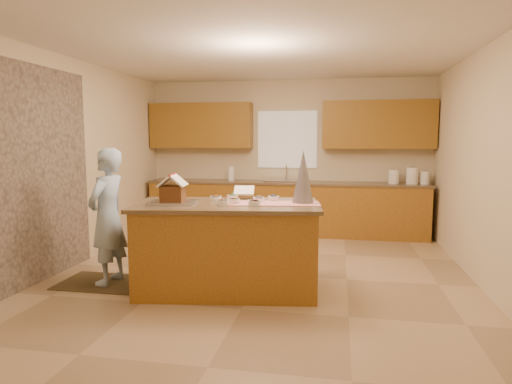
# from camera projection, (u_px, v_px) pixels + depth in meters

# --- Properties ---
(floor) EXTENTS (5.50, 5.50, 0.00)m
(floor) POSITION_uv_depth(u_px,v_px,m) (261.00, 275.00, 5.46)
(floor) COLOR tan
(floor) RESTS_ON ground
(ceiling) EXTENTS (5.50, 5.50, 0.00)m
(ceiling) POSITION_uv_depth(u_px,v_px,m) (261.00, 49.00, 5.14)
(ceiling) COLOR silver
(ceiling) RESTS_ON floor
(wall_back) EXTENTS (5.50, 5.50, 0.00)m
(wall_back) POSITION_uv_depth(u_px,v_px,m) (287.00, 156.00, 7.98)
(wall_back) COLOR beige
(wall_back) RESTS_ON floor
(wall_front) EXTENTS (5.50, 5.50, 0.00)m
(wall_front) POSITION_uv_depth(u_px,v_px,m) (181.00, 192.00, 2.62)
(wall_front) COLOR beige
(wall_front) RESTS_ON floor
(wall_left) EXTENTS (5.50, 5.50, 0.00)m
(wall_left) POSITION_uv_depth(u_px,v_px,m) (71.00, 163.00, 5.75)
(wall_left) COLOR beige
(wall_left) RESTS_ON floor
(wall_right) EXTENTS (5.50, 5.50, 0.00)m
(wall_right) POSITION_uv_depth(u_px,v_px,m) (486.00, 167.00, 4.85)
(wall_right) COLOR beige
(wall_right) RESTS_ON floor
(stone_accent) EXTENTS (0.00, 2.50, 2.50)m
(stone_accent) POSITION_uv_depth(u_px,v_px,m) (32.00, 176.00, 4.98)
(stone_accent) COLOR gray
(stone_accent) RESTS_ON wall_left
(window_curtain) EXTENTS (1.05, 0.03, 1.00)m
(window_curtain) POSITION_uv_depth(u_px,v_px,m) (287.00, 140.00, 7.92)
(window_curtain) COLOR white
(window_curtain) RESTS_ON wall_back
(back_counter_base) EXTENTS (4.80, 0.60, 0.88)m
(back_counter_base) POSITION_uv_depth(u_px,v_px,m) (285.00, 209.00, 7.80)
(back_counter_base) COLOR #A16121
(back_counter_base) RESTS_ON floor
(back_counter_top) EXTENTS (4.85, 0.63, 0.04)m
(back_counter_top) POSITION_uv_depth(u_px,v_px,m) (285.00, 183.00, 7.75)
(back_counter_top) COLOR brown
(back_counter_top) RESTS_ON back_counter_base
(upper_cabinet_left) EXTENTS (1.85, 0.35, 0.80)m
(upper_cabinet_left) POSITION_uv_depth(u_px,v_px,m) (201.00, 126.00, 8.03)
(upper_cabinet_left) COLOR olive
(upper_cabinet_left) RESTS_ON wall_back
(upper_cabinet_right) EXTENTS (1.85, 0.35, 0.80)m
(upper_cabinet_right) POSITION_uv_depth(u_px,v_px,m) (378.00, 125.00, 7.46)
(upper_cabinet_right) COLOR olive
(upper_cabinet_right) RESTS_ON wall_back
(sink) EXTENTS (0.70, 0.45, 0.12)m
(sink) POSITION_uv_depth(u_px,v_px,m) (285.00, 183.00, 7.75)
(sink) COLOR silver
(sink) RESTS_ON back_counter_top
(faucet) EXTENTS (0.03, 0.03, 0.28)m
(faucet) POSITION_uv_depth(u_px,v_px,m) (286.00, 173.00, 7.90)
(faucet) COLOR silver
(faucet) RESTS_ON back_counter_top
(island_base) EXTENTS (2.01, 1.20, 0.93)m
(island_base) POSITION_uv_depth(u_px,v_px,m) (227.00, 249.00, 4.86)
(island_base) COLOR #A16121
(island_base) RESTS_ON floor
(island_top) EXTENTS (2.10, 1.30, 0.04)m
(island_top) POSITION_uv_depth(u_px,v_px,m) (227.00, 205.00, 4.81)
(island_top) COLOR brown
(island_top) RESTS_ON island_base
(table_runner) EXTENTS (1.09, 0.52, 0.01)m
(table_runner) POSITION_uv_depth(u_px,v_px,m) (271.00, 203.00, 4.78)
(table_runner) COLOR red
(table_runner) RESTS_ON island_top
(baking_tray) EXTENTS (0.53, 0.42, 0.03)m
(baking_tray) POSITION_uv_depth(u_px,v_px,m) (173.00, 202.00, 4.78)
(baking_tray) COLOR silver
(baking_tray) RESTS_ON island_top
(cookbook) EXTENTS (0.25, 0.21, 0.10)m
(cookbook) POSITION_uv_depth(u_px,v_px,m) (244.00, 190.00, 5.18)
(cookbook) COLOR white
(cookbook) RESTS_ON island_top
(tinsel_tree) EXTENTS (0.26, 0.26, 0.58)m
(tinsel_tree) POSITION_uv_depth(u_px,v_px,m) (303.00, 177.00, 4.79)
(tinsel_tree) COLOR silver
(tinsel_tree) RESTS_ON island_top
(rug) EXTENTS (1.05, 0.69, 0.01)m
(rug) POSITION_uv_depth(u_px,v_px,m) (106.00, 283.00, 5.14)
(rug) COLOR black
(rug) RESTS_ON floor
(boy) EXTENTS (0.42, 0.60, 1.55)m
(boy) POSITION_uv_depth(u_px,v_px,m) (108.00, 216.00, 5.04)
(boy) COLOR #A2C2E6
(boy) RESTS_ON rug
(canister_a) EXTENTS (0.17, 0.17, 0.23)m
(canister_a) POSITION_uv_depth(u_px,v_px,m) (394.00, 177.00, 7.40)
(canister_a) COLOR white
(canister_a) RESTS_ON back_counter_top
(canister_b) EXTENTS (0.19, 0.19, 0.27)m
(canister_b) POSITION_uv_depth(u_px,v_px,m) (412.00, 176.00, 7.34)
(canister_b) COLOR white
(canister_b) RESTS_ON back_counter_top
(canister_c) EXTENTS (0.15, 0.15, 0.21)m
(canister_c) POSITION_uv_depth(u_px,v_px,m) (425.00, 178.00, 7.31)
(canister_c) COLOR white
(canister_c) RESTS_ON back_counter_top
(paper_towel) EXTENTS (0.12, 0.12, 0.25)m
(paper_towel) POSITION_uv_depth(u_px,v_px,m) (231.00, 174.00, 7.90)
(paper_towel) COLOR white
(paper_towel) RESTS_ON back_counter_top
(gingerbread_house) EXTENTS (0.33, 0.33, 0.30)m
(gingerbread_house) POSITION_uv_depth(u_px,v_px,m) (173.00, 191.00, 4.76)
(gingerbread_house) COLOR brown
(gingerbread_house) RESTS_ON baking_tray
(candy_bowls) EXTENTS (0.76, 0.55, 0.06)m
(candy_bowls) POSITION_uv_depth(u_px,v_px,m) (242.00, 200.00, 4.84)
(candy_bowls) COLOR blue
(candy_bowls) RESTS_ON island_top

